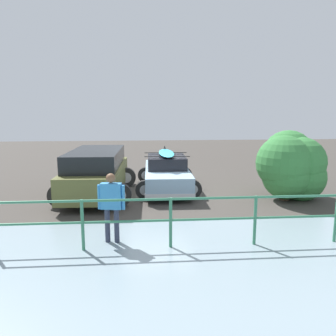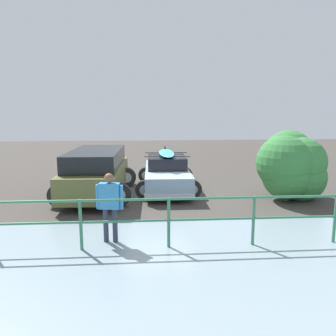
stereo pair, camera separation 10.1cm
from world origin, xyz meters
name	(u,v)px [view 2 (the right image)]	position (x,y,z in m)	size (l,w,h in m)	color
ground_plane	(158,193)	(0.00, 0.00, -0.01)	(44.00, 44.00, 0.02)	#423D38
sedan_car	(167,173)	(-0.35, -0.47, 0.63)	(2.37, 4.32, 1.59)	#8CADC6
suv_car	(97,172)	(2.21, 0.26, 0.86)	(2.72, 4.85, 1.64)	brown
person_bystander	(110,201)	(1.33, 4.57, 0.97)	(0.62, 0.26, 1.62)	#33384C
railing_fence	(169,214)	(0.02, 4.98, 0.75)	(7.70, 0.12, 1.13)	#387F5B
bush_near_left	(290,166)	(-4.48, 1.15, 1.14)	(2.45, 2.47, 2.41)	brown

